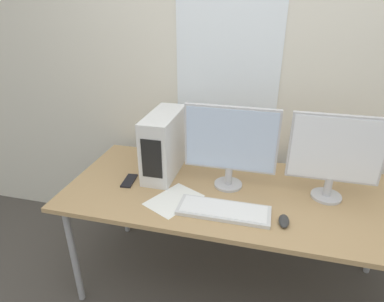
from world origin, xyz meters
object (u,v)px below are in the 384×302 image
object	(u,v)px
pc_tower	(164,144)
monitor_right_near	(335,154)
keyboard	(224,210)
mouse	(284,221)
cell_phone	(129,181)
monitor_main	(230,143)

from	to	relation	value
pc_tower	monitor_right_near	distance (m)	0.99
monitor_right_near	keyboard	xyz separation A→B (m)	(-0.54, -0.28, -0.26)
pc_tower	keyboard	xyz separation A→B (m)	(0.44, -0.35, -0.19)
pc_tower	mouse	world-z (taller)	pc_tower
keyboard	monitor_right_near	bearing A→B (deg)	27.48
pc_tower	keyboard	bearing A→B (deg)	-38.23
pc_tower	monitor_right_near	world-z (taller)	monitor_right_near
keyboard	cell_phone	size ratio (longest dim) A/B	3.04
monitor_right_near	cell_phone	size ratio (longest dim) A/B	3.06
monitor_main	monitor_right_near	distance (m)	0.56
monitor_right_near	cell_phone	world-z (taller)	monitor_right_near
pc_tower	monitor_main	bearing A→B (deg)	-10.20
keyboard	cell_phone	xyz separation A→B (m)	(-0.62, 0.17, -0.01)
keyboard	cell_phone	bearing A→B (deg)	164.53
mouse	monitor_main	bearing A→B (deg)	138.10
keyboard	pc_tower	bearing A→B (deg)	141.77
pc_tower	monitor_main	xyz separation A→B (m)	(0.43, -0.08, 0.08)
cell_phone	monitor_main	bearing A→B (deg)	3.91
pc_tower	cell_phone	distance (m)	0.31
monitor_main	mouse	bearing A→B (deg)	-41.90
mouse	pc_tower	bearing A→B (deg)	153.90
monitor_main	keyboard	size ratio (longest dim) A/B	1.09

